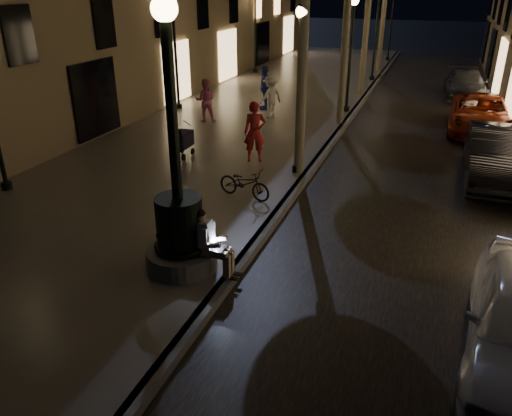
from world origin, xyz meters
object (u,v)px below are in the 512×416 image
at_px(lamp_left_b, 174,37).
at_px(car_third, 482,114).
at_px(seated_man_laptop, 209,240).
at_px(lamp_curb_a, 301,67).
at_px(lamp_curb_b, 352,38).
at_px(fountain_lamppost, 179,221).
at_px(lamp_left_c, 255,20).
at_px(car_second, 497,156).
at_px(lamp_curb_d, 392,14).
at_px(pedestrian_pink, 205,100).
at_px(bicycle, 244,183).
at_px(pedestrian_blue, 265,88).
at_px(pedestrian_red, 255,132).
at_px(stroller, 182,140).
at_px(pedestrian_white, 270,97).
at_px(car_rear, 466,84).
at_px(lamp_curb_c, 377,23).

xyz_separation_m(lamp_left_b, car_third, (12.47, 1.23, -2.54)).
relative_size(seated_man_laptop, lamp_left_b, 0.28).
bearing_deg(lamp_curb_a, lamp_curb_b, 90.00).
height_order(fountain_lamppost, lamp_left_b, fountain_lamppost).
relative_size(lamp_left_c, car_second, 1.03).
relative_size(lamp_curb_b, lamp_curb_d, 1.00).
distance_m(pedestrian_pink, bicycle, 7.95).
distance_m(lamp_left_b, bicycle, 10.79).
bearing_deg(lamp_curb_a, fountain_lamppost, -96.65).
xyz_separation_m(fountain_lamppost, car_second, (6.20, 7.76, -0.44)).
bearing_deg(pedestrian_blue, pedestrian_red, -7.37).
bearing_deg(fountain_lamppost, lamp_left_b, 118.07).
xyz_separation_m(car_third, pedestrian_pink, (-10.38, -2.85, 0.35)).
height_order(seated_man_laptop, stroller, seated_man_laptop).
height_order(stroller, pedestrian_pink, pedestrian_pink).
bearing_deg(pedestrian_red, car_second, -11.35).
xyz_separation_m(lamp_left_c, pedestrian_white, (4.32, -10.14, -2.18)).
xyz_separation_m(stroller, pedestrian_white, (1.05, 5.82, 0.27)).
bearing_deg(car_rear, pedestrian_red, -119.95).
xyz_separation_m(lamp_curb_c, lamp_left_c, (-7.10, 0.00, 0.00)).
relative_size(car_rear, pedestrian_pink, 2.70).
height_order(lamp_curb_d, car_third, lamp_curb_d).
xyz_separation_m(lamp_left_b, lamp_left_c, (0.00, 10.00, 0.00)).
bearing_deg(pedestrian_white, lamp_curb_a, 58.69).
height_order(lamp_left_b, pedestrian_white, lamp_left_b).
bearing_deg(lamp_left_b, lamp_curb_b, 15.73).
height_order(car_third, pedestrian_blue, pedestrian_blue).
bearing_deg(pedestrian_white, lamp_curb_b, 160.94).
height_order(seated_man_laptop, car_rear, seated_man_laptop).
height_order(fountain_lamppost, car_second, fountain_lamppost).
bearing_deg(stroller, pedestrian_red, 10.70).
distance_m(lamp_curb_a, car_second, 6.28).
height_order(seated_man_laptop, pedestrian_red, pedestrian_red).
bearing_deg(car_second, pedestrian_blue, 149.13).
height_order(pedestrian_red, bicycle, pedestrian_red).
bearing_deg(pedestrian_blue, lamp_curb_b, 80.30).
bearing_deg(seated_man_laptop, car_third, 67.58).
bearing_deg(fountain_lamppost, lamp_curb_a, 83.35).
height_order(lamp_left_b, pedestrian_pink, lamp_left_b).
height_order(lamp_left_b, lamp_left_c, same).
relative_size(lamp_left_b, pedestrian_red, 2.58).
bearing_deg(pedestrian_white, stroller, 23.17).
xyz_separation_m(lamp_curb_d, car_rear, (4.92, -10.32, -2.58)).
relative_size(lamp_curb_c, lamp_left_b, 1.00).
bearing_deg(lamp_curb_c, car_third, -58.52).
bearing_deg(pedestrian_blue, car_second, 35.29).
xyz_separation_m(stroller, bicycle, (3.05, -2.38, -0.18)).
distance_m(lamp_curb_b, pedestrian_blue, 4.14).
relative_size(lamp_curb_b, car_third, 0.97).
relative_size(seated_man_laptop, car_third, 0.27).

